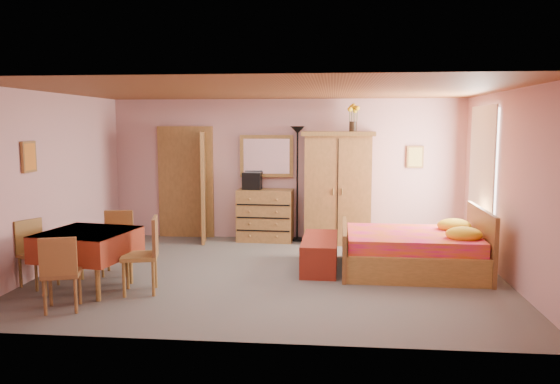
# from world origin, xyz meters

# --- Properties ---
(floor) EXTENTS (6.50, 6.50, 0.00)m
(floor) POSITION_xyz_m (0.00, 0.00, 0.00)
(floor) COLOR #656059
(floor) RESTS_ON ground
(ceiling) EXTENTS (6.50, 6.50, 0.00)m
(ceiling) POSITION_xyz_m (0.00, 0.00, 2.60)
(ceiling) COLOR brown
(ceiling) RESTS_ON wall_back
(wall_back) EXTENTS (6.50, 0.10, 2.60)m
(wall_back) POSITION_xyz_m (0.00, 2.50, 1.30)
(wall_back) COLOR #C58F8E
(wall_back) RESTS_ON floor
(wall_front) EXTENTS (6.50, 0.10, 2.60)m
(wall_front) POSITION_xyz_m (0.00, -2.50, 1.30)
(wall_front) COLOR #C58F8E
(wall_front) RESTS_ON floor
(wall_left) EXTENTS (0.10, 5.00, 2.60)m
(wall_left) POSITION_xyz_m (-3.25, 0.00, 1.30)
(wall_left) COLOR #C58F8E
(wall_left) RESTS_ON floor
(wall_right) EXTENTS (0.10, 5.00, 2.60)m
(wall_right) POSITION_xyz_m (3.25, 0.00, 1.30)
(wall_right) COLOR #C58F8E
(wall_right) RESTS_ON floor
(doorway) EXTENTS (1.06, 0.12, 2.15)m
(doorway) POSITION_xyz_m (-1.90, 2.47, 1.02)
(doorway) COLOR #9E6B35
(doorway) RESTS_ON floor
(window) EXTENTS (0.08, 1.40, 1.95)m
(window) POSITION_xyz_m (3.21, 1.20, 1.45)
(window) COLOR white
(window) RESTS_ON wall_right
(picture_left) EXTENTS (0.04, 0.32, 0.42)m
(picture_left) POSITION_xyz_m (-3.22, -0.60, 1.70)
(picture_left) COLOR orange
(picture_left) RESTS_ON wall_left
(picture_back) EXTENTS (0.30, 0.04, 0.40)m
(picture_back) POSITION_xyz_m (2.35, 2.47, 1.55)
(picture_back) COLOR #D8BF59
(picture_back) RESTS_ON wall_back
(chest_of_drawers) EXTENTS (1.03, 0.54, 0.95)m
(chest_of_drawers) POSITION_xyz_m (-0.36, 2.23, 0.48)
(chest_of_drawers) COLOR #9E6B35
(chest_of_drawers) RESTS_ON floor
(wall_mirror) EXTENTS (0.99, 0.11, 0.78)m
(wall_mirror) POSITION_xyz_m (-0.36, 2.44, 1.55)
(wall_mirror) COLOR white
(wall_mirror) RESTS_ON wall_back
(stereo) EXTENTS (0.35, 0.26, 0.31)m
(stereo) POSITION_xyz_m (-0.60, 2.24, 1.11)
(stereo) COLOR black
(stereo) RESTS_ON chest_of_drawers
(floor_lamp) EXTENTS (0.32, 0.32, 2.10)m
(floor_lamp) POSITION_xyz_m (0.22, 2.32, 1.05)
(floor_lamp) COLOR black
(floor_lamp) RESTS_ON floor
(wardrobe) EXTENTS (1.31, 0.72, 2.01)m
(wardrobe) POSITION_xyz_m (0.97, 2.16, 1.00)
(wardrobe) COLOR #AA7239
(wardrobe) RESTS_ON floor
(sunflower_vase) EXTENTS (0.21, 0.21, 0.49)m
(sunflower_vase) POSITION_xyz_m (1.21, 2.18, 2.25)
(sunflower_vase) COLOR yellow
(sunflower_vase) RESTS_ON wardrobe
(bed) EXTENTS (2.06, 1.64, 0.94)m
(bed) POSITION_xyz_m (2.02, 0.33, 0.47)
(bed) COLOR #E8166C
(bed) RESTS_ON floor
(bench) EXTENTS (0.53, 1.38, 0.46)m
(bench) POSITION_xyz_m (0.69, 0.39, 0.23)
(bench) COLOR maroon
(bench) RESTS_ON floor
(dining_table) EXTENTS (1.21, 1.21, 0.77)m
(dining_table) POSITION_xyz_m (-2.27, -0.98, 0.39)
(dining_table) COLOR maroon
(dining_table) RESTS_ON floor
(chair_south) EXTENTS (0.51, 0.51, 0.89)m
(chair_south) POSITION_xyz_m (-2.22, -1.75, 0.44)
(chair_south) COLOR brown
(chair_south) RESTS_ON floor
(chair_north) EXTENTS (0.46, 0.46, 0.89)m
(chair_north) POSITION_xyz_m (-2.20, -0.22, 0.45)
(chair_north) COLOR olive
(chair_north) RESTS_ON floor
(chair_west) EXTENTS (0.53, 0.53, 0.88)m
(chair_west) POSITION_xyz_m (-2.99, -0.90, 0.44)
(chair_west) COLOR olive
(chair_west) RESTS_ON floor
(chair_east) EXTENTS (0.53, 0.53, 0.97)m
(chair_east) POSITION_xyz_m (-1.56, -1.03, 0.48)
(chair_east) COLOR #A77838
(chair_east) RESTS_ON floor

